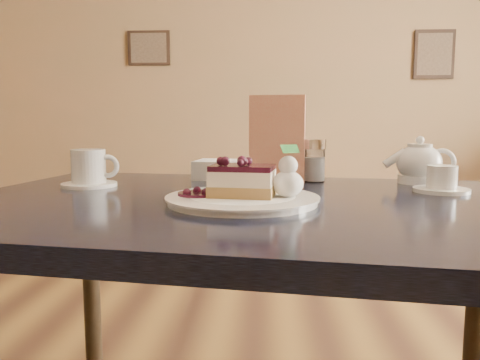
# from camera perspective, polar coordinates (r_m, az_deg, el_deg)

# --- Properties ---
(main_table) EXTENTS (1.20, 0.88, 0.70)m
(main_table) POSITION_cam_1_polar(r_m,az_deg,el_deg) (0.88, 0.86, -6.98)
(main_table) COLOR black
(main_table) RESTS_ON ground
(dessert_plate) EXTENTS (0.26, 0.26, 0.01)m
(dessert_plate) POSITION_cam_1_polar(r_m,az_deg,el_deg) (0.82, 0.29, -2.43)
(dessert_plate) COLOR white
(dessert_plate) RESTS_ON main_table
(cheesecake_slice) EXTENTS (0.12, 0.09, 0.06)m
(cheesecake_slice) POSITION_cam_1_polar(r_m,az_deg,el_deg) (0.82, 0.29, -0.13)
(cheesecake_slice) COLOR #B27C4C
(cheesecake_slice) RESTS_ON dessert_plate
(whipped_cream) EXTENTS (0.05, 0.05, 0.05)m
(whipped_cream) POSITION_cam_1_polar(r_m,az_deg,el_deg) (0.82, 5.85, -0.44)
(whipped_cream) COLOR white
(whipped_cream) RESTS_ON dessert_plate
(berry_sauce) EXTENTS (0.07, 0.07, 0.01)m
(berry_sauce) POSITION_cam_1_polar(r_m,az_deg,el_deg) (0.84, -5.08, -1.70)
(berry_sauce) COLOR #350C24
(berry_sauce) RESTS_ON dessert_plate
(coffee_set) EXTENTS (0.13, 0.12, 0.08)m
(coffee_set) POSITION_cam_1_polar(r_m,az_deg,el_deg) (1.09, -17.84, 1.17)
(coffee_set) COLOR white
(coffee_set) RESTS_ON main_table
(tea_set) EXTENTS (0.16, 0.24, 0.10)m
(tea_set) POSITION_cam_1_polar(r_m,az_deg,el_deg) (1.13, 21.40, 1.44)
(tea_set) COLOR white
(tea_set) RESTS_ON main_table
(menu_card) EXTENTS (0.13, 0.04, 0.20)m
(menu_card) POSITION_cam_1_polar(r_m,az_deg,el_deg) (1.10, 4.53, 4.99)
(menu_card) COLOR #FFE5B1
(menu_card) RESTS_ON main_table
(sugar_shaker) EXTENTS (0.06, 0.06, 0.10)m
(sugar_shaker) POSITION_cam_1_polar(r_m,az_deg,el_deg) (1.13, 9.01, 2.43)
(sugar_shaker) COLOR white
(sugar_shaker) RESTS_ON main_table
(napkin_stack) EXTENTS (0.13, 0.13, 0.05)m
(napkin_stack) POSITION_cam_1_polar(r_m,az_deg,el_deg) (1.18, -2.60, 1.30)
(napkin_stack) COLOR white
(napkin_stack) RESTS_ON main_table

